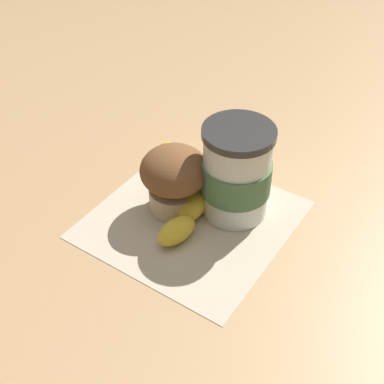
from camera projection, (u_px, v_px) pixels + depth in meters
name	position (u px, v px, depth m)	size (l,w,h in m)	color
ground_plane	(192.00, 220.00, 0.73)	(3.00, 3.00, 0.00)	tan
paper_napkin	(192.00, 219.00, 0.73)	(0.25, 0.25, 0.00)	beige
coffee_cup	(236.00, 173.00, 0.70)	(0.09, 0.09, 0.13)	silver
muffin	(177.00, 176.00, 0.72)	(0.09, 0.09, 0.10)	beige
banana	(185.00, 190.00, 0.75)	(0.15, 0.17, 0.04)	gold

